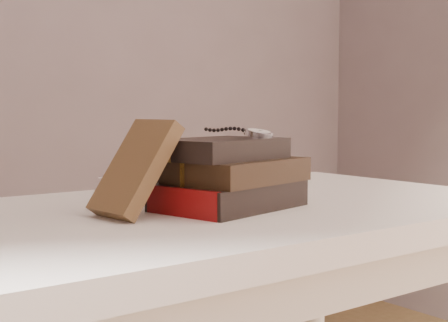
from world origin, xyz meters
TOP-DOWN VIEW (x-y plane):
  - table at (0.00, 0.35)m, footprint 1.00×0.60m
  - book_stack at (-0.03, 0.31)m, footprint 0.25×0.20m
  - journal at (-0.18, 0.33)m, footprint 0.12×0.11m
  - pocket_watch at (0.03, 0.32)m, footprint 0.06×0.15m
  - eyeglasses at (-0.12, 0.36)m, footprint 0.11×0.12m

SIDE VIEW (x-z plane):
  - table at x=0.00m, z-range 0.28..1.03m
  - book_stack at x=-0.03m, z-range 0.75..0.86m
  - eyeglasses at x=-0.12m, z-range 0.79..0.83m
  - journal at x=-0.18m, z-range 0.75..0.89m
  - pocket_watch at x=0.03m, z-range 0.86..0.88m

